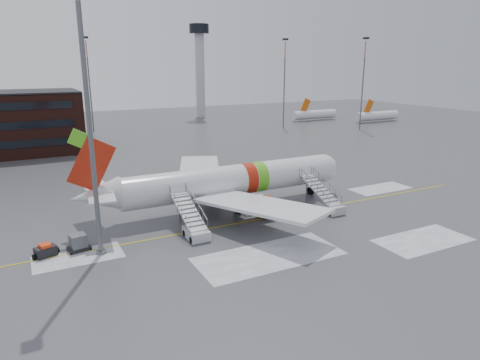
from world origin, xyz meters
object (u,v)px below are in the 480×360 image
pushback_tug (269,209)px  baggage_tractor (46,251)px  uld_container (78,243)px  light_mast_near (87,99)px  airstair_fwd (327,202)px  airstair_aft (193,226)px  airliner (226,182)px

pushback_tug → baggage_tractor: pushback_tug is taller
pushback_tug → uld_container: 21.46m
baggage_tractor → uld_container: bearing=0.0°
baggage_tractor → light_mast_near: 14.87m
airstair_fwd → pushback_tug: airstair_fwd is taller
uld_container → baggage_tractor: size_ratio=0.88×
airstair_fwd → uld_container: bearing=176.7°
pushback_tug → light_mast_near: (-19.68, -1.76, 13.74)m
baggage_tractor → light_mast_near: bearing=-20.3°
light_mast_near → baggage_tractor: bearing=159.7°
airstair_aft → pushback_tug: (10.23, 1.65, -0.28)m
airstair_aft → uld_container: (-11.23, 1.64, -0.30)m
baggage_tractor → airstair_aft: bearing=-6.6°
airstair_aft → pushback_tug: bearing=9.2°
airliner → uld_container: (-18.11, -4.90, -2.65)m
airstair_fwd → light_mast_near: bearing=-179.8°
airstair_aft → light_mast_near: size_ratio=0.27×
airstair_fwd → pushback_tug: bearing=167.2°
airliner → light_mast_near: (-16.33, -6.64, 11.11)m
pushback_tug → uld_container: size_ratio=1.47×
airliner → baggage_tractor: bearing=-166.9°
pushback_tug → uld_container: bearing=-180.0°
uld_container → light_mast_near: bearing=-44.4°
airliner → pushback_tug: (3.35, -4.88, -2.63)m
pushback_tug → uld_container: (-21.46, -0.02, -0.02)m
uld_container → airstair_fwd: bearing=-3.3°
airstair_fwd → airstair_aft: 17.50m
airstair_aft → uld_container: bearing=171.7°
uld_container → baggage_tractor: uld_container is taller
airliner → airstair_fwd: (10.62, -6.54, -2.35)m
airstair_fwd → light_mast_near: 30.13m
airstair_fwd → light_mast_near: light_mast_near is taller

